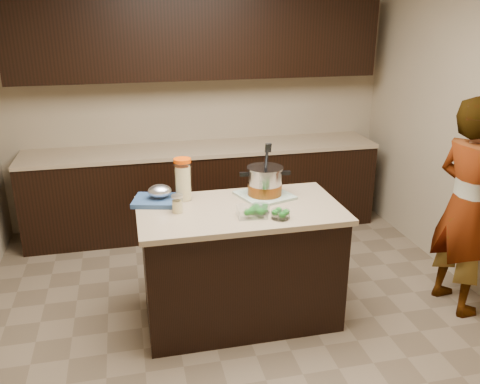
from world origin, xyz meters
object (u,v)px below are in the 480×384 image
object	(u,v)px
stock_pot	(265,183)
lemonade_pitcher	(183,181)
person	(467,207)
island	(240,263)

from	to	relation	value
stock_pot	lemonade_pitcher	distance (m)	0.61
lemonade_pitcher	person	xyz separation A→B (m)	(2.07, -0.47, -0.21)
lemonade_pitcher	person	distance (m)	2.13
lemonade_pitcher	person	world-z (taller)	person
stock_pot	lemonade_pitcher	xyz separation A→B (m)	(-0.60, 0.08, 0.04)
stock_pot	person	size ratio (longest dim) A/B	0.23
stock_pot	person	xyz separation A→B (m)	(1.47, -0.39, -0.17)
person	lemonade_pitcher	bearing A→B (deg)	71.03
person	stock_pot	bearing A→B (deg)	68.77
island	stock_pot	world-z (taller)	stock_pot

